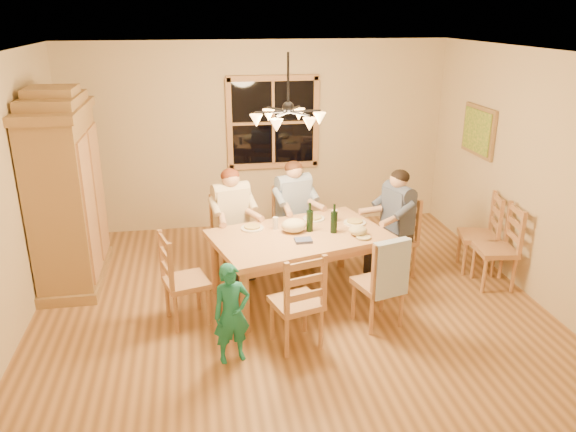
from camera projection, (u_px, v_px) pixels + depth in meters
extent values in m
plane|color=brown|center=(288.00, 301.00, 6.30)|extent=(5.50, 5.50, 0.00)
cube|color=white|center=(288.00, 52.00, 5.37)|extent=(5.50, 5.00, 0.02)
cube|color=beige|center=(259.00, 136.00, 8.15)|extent=(5.50, 0.02, 2.70)
cube|color=beige|center=(7.00, 201.00, 5.40)|extent=(0.02, 5.00, 2.70)
cube|color=beige|center=(530.00, 174.00, 6.27)|extent=(0.02, 5.00, 2.70)
cube|color=black|center=(273.00, 123.00, 8.09)|extent=(1.20, 0.03, 1.20)
cube|color=#AD7B4C|center=(273.00, 123.00, 8.07)|extent=(1.30, 0.06, 1.30)
cube|color=olive|center=(479.00, 131.00, 7.28)|extent=(0.04, 0.78, 0.64)
cube|color=#1E6B2D|center=(477.00, 131.00, 7.28)|extent=(0.02, 0.68, 0.54)
cylinder|color=black|center=(288.00, 80.00, 5.46)|extent=(0.02, 0.02, 0.53)
sphere|color=black|center=(288.00, 107.00, 5.55)|extent=(0.12, 0.12, 0.12)
cylinder|color=black|center=(304.00, 111.00, 5.59)|extent=(0.34, 0.02, 0.02)
cone|color=#FFB259|center=(319.00, 119.00, 5.64)|extent=(0.13, 0.13, 0.12)
cylinder|color=black|center=(294.00, 109.00, 5.70)|extent=(0.19, 0.31, 0.02)
cone|color=#FFB259|center=(299.00, 114.00, 5.87)|extent=(0.13, 0.13, 0.12)
cylinder|color=black|center=(278.00, 109.00, 5.68)|extent=(0.19, 0.31, 0.02)
cone|color=#FFB259|center=(269.00, 115.00, 5.82)|extent=(0.13, 0.13, 0.12)
cylinder|color=black|center=(272.00, 112.00, 5.54)|extent=(0.34, 0.02, 0.02)
cone|color=#FFB259|center=(256.00, 121.00, 5.54)|extent=(0.13, 0.13, 0.12)
cylinder|color=black|center=(282.00, 114.00, 5.42)|extent=(0.19, 0.31, 0.02)
cone|color=#FFB259|center=(276.00, 125.00, 5.31)|extent=(0.13, 0.13, 0.12)
cylinder|color=black|center=(299.00, 114.00, 5.45)|extent=(0.19, 0.31, 0.02)
cone|color=#FFB259|center=(310.00, 124.00, 5.36)|extent=(0.13, 0.13, 0.12)
cube|color=olive|center=(67.00, 201.00, 6.47)|extent=(0.60, 1.30, 2.00)
cube|color=olive|center=(54.00, 110.00, 6.11)|extent=(0.66, 1.40, 0.10)
cube|color=olive|center=(52.00, 101.00, 6.08)|extent=(0.58, 1.00, 0.12)
cube|color=olive|center=(51.00, 92.00, 6.04)|extent=(0.52, 0.55, 0.10)
cube|color=#AD7B4C|center=(90.00, 209.00, 6.22)|extent=(0.03, 0.55, 1.60)
cube|color=#AD7B4C|center=(99.00, 191.00, 6.83)|extent=(0.03, 0.55, 1.60)
cube|color=olive|center=(77.00, 275.00, 6.80)|extent=(0.66, 1.40, 0.12)
cube|color=tan|center=(299.00, 236.00, 6.19)|extent=(2.11, 1.60, 0.06)
cube|color=#AD7B4C|center=(299.00, 243.00, 6.22)|extent=(1.92, 1.42, 0.10)
cylinder|color=#AD7B4C|center=(245.00, 301.00, 5.59)|extent=(0.09, 0.09, 0.70)
cylinder|color=#AD7B4C|center=(384.00, 270.00, 6.26)|extent=(0.09, 0.09, 0.70)
cylinder|color=#AD7B4C|center=(215.00, 265.00, 6.38)|extent=(0.09, 0.09, 0.70)
cylinder|color=#AD7B4C|center=(342.00, 241.00, 7.05)|extent=(0.09, 0.09, 0.70)
cube|color=#AD7B4C|center=(233.00, 239.00, 6.84)|extent=(0.54, 0.52, 0.06)
cube|color=#AD7B4C|center=(232.00, 218.00, 6.75)|extent=(0.38, 0.15, 0.54)
cube|color=#AD7B4C|center=(294.00, 228.00, 7.18)|extent=(0.54, 0.52, 0.06)
cube|color=#AD7B4C|center=(294.00, 208.00, 7.08)|extent=(0.38, 0.15, 0.54)
cube|color=#AD7B4C|center=(296.00, 303.00, 5.35)|extent=(0.54, 0.52, 0.06)
cube|color=#AD7B4C|center=(296.00, 277.00, 5.26)|extent=(0.38, 0.15, 0.54)
cube|color=#AD7B4C|center=(378.00, 284.00, 5.72)|extent=(0.54, 0.52, 0.06)
cube|color=#AD7B4C|center=(380.00, 260.00, 5.63)|extent=(0.38, 0.15, 0.54)
cube|color=#AD7B4C|center=(186.00, 282.00, 5.76)|extent=(0.52, 0.54, 0.06)
cube|color=#AD7B4C|center=(185.00, 258.00, 5.67)|extent=(0.15, 0.38, 0.54)
cube|color=#AD7B4C|center=(395.00, 240.00, 6.81)|extent=(0.52, 0.54, 0.06)
cube|color=#AD7B4C|center=(396.00, 219.00, 6.71)|extent=(0.15, 0.38, 0.54)
cube|color=beige|center=(232.00, 209.00, 6.71)|extent=(0.44, 0.32, 0.52)
cube|color=#262328|center=(233.00, 233.00, 6.82)|extent=(0.48, 0.51, 0.14)
sphere|color=tan|center=(231.00, 178.00, 6.58)|extent=(0.21, 0.21, 0.21)
ellipsoid|color=#592614|center=(230.00, 176.00, 6.57)|extent=(0.22, 0.22, 0.17)
cube|color=#33518E|center=(294.00, 199.00, 7.04)|extent=(0.44, 0.32, 0.52)
cube|color=#262328|center=(294.00, 222.00, 7.15)|extent=(0.48, 0.51, 0.14)
sphere|color=tan|center=(294.00, 170.00, 6.91)|extent=(0.21, 0.21, 0.21)
ellipsoid|color=#381E11|center=(294.00, 168.00, 6.90)|extent=(0.22, 0.22, 0.17)
cube|color=#424C69|center=(397.00, 210.00, 6.67)|extent=(0.32, 0.44, 0.52)
cube|color=#262328|center=(395.00, 234.00, 6.78)|extent=(0.51, 0.48, 0.14)
sphere|color=tan|center=(399.00, 179.00, 6.54)|extent=(0.21, 0.21, 0.21)
ellipsoid|color=black|center=(399.00, 177.00, 6.53)|extent=(0.22, 0.22, 0.17)
cube|color=#A3B9DD|center=(391.00, 269.00, 5.48)|extent=(0.39, 0.20, 0.58)
cylinder|color=black|center=(310.00, 217.00, 6.20)|extent=(0.08, 0.08, 0.33)
cylinder|color=black|center=(334.00, 218.00, 6.16)|extent=(0.08, 0.08, 0.33)
cylinder|color=white|center=(252.00, 228.00, 6.31)|extent=(0.26, 0.26, 0.02)
cylinder|color=white|center=(314.00, 219.00, 6.60)|extent=(0.26, 0.26, 0.02)
cylinder|color=white|center=(355.00, 223.00, 6.47)|extent=(0.26, 0.26, 0.02)
cylinder|color=silver|center=(275.00, 223.00, 6.29)|extent=(0.06, 0.06, 0.14)
cylinder|color=silver|center=(335.00, 216.00, 6.52)|extent=(0.06, 0.06, 0.14)
ellipsoid|color=tan|center=(358.00, 230.00, 6.12)|extent=(0.20, 0.20, 0.11)
cube|color=#454E7E|center=(303.00, 240.00, 5.96)|extent=(0.21, 0.18, 0.03)
ellipsoid|color=beige|center=(294.00, 225.00, 6.20)|extent=(0.28, 0.22, 0.15)
imported|color=#1B7B67|center=(232.00, 314.00, 5.10)|extent=(0.40, 0.31, 0.97)
cube|color=#AD7B4C|center=(495.00, 250.00, 6.53)|extent=(0.48, 0.49, 0.06)
cube|color=#AD7B4C|center=(498.00, 229.00, 6.43)|extent=(0.10, 0.38, 0.54)
cube|color=#AD7B4C|center=(478.00, 236.00, 6.93)|extent=(0.52, 0.53, 0.06)
cube|color=#AD7B4C|center=(480.00, 216.00, 6.83)|extent=(0.15, 0.38, 0.54)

